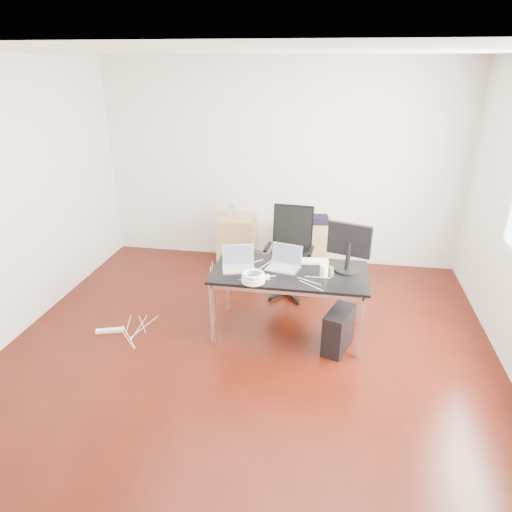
% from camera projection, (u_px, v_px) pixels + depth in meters
% --- Properties ---
extents(room_shell, '(5.00, 5.00, 5.00)m').
position_uv_depth(room_shell, '(249.00, 223.00, 4.06)').
color(room_shell, '#330C05').
rests_on(room_shell, ground).
extents(desk, '(1.60, 0.80, 0.73)m').
position_uv_depth(desk, '(290.00, 276.00, 4.74)').
color(desk, black).
rests_on(desk, ground).
extents(office_chair, '(0.51, 0.53, 1.08)m').
position_uv_depth(office_chair, '(290.00, 247.00, 5.64)').
color(office_chair, black).
rests_on(office_chair, ground).
extents(filing_cabinet_left, '(0.50, 0.50, 0.70)m').
position_uv_depth(filing_cabinet_left, '(237.00, 239.00, 6.59)').
color(filing_cabinet_left, tan).
rests_on(filing_cabinet_left, ground).
extents(filing_cabinet_right, '(0.50, 0.50, 0.70)m').
position_uv_depth(filing_cabinet_right, '(312.00, 244.00, 6.42)').
color(filing_cabinet_right, tan).
rests_on(filing_cabinet_right, ground).
extents(pc_tower, '(0.34, 0.49, 0.44)m').
position_uv_depth(pc_tower, '(339.00, 330.00, 4.63)').
color(pc_tower, black).
rests_on(pc_tower, ground).
extents(wastebasket, '(0.29, 0.29, 0.28)m').
position_uv_depth(wastebasket, '(254.00, 262.00, 6.37)').
color(wastebasket, black).
rests_on(wastebasket, ground).
extents(power_strip, '(0.30, 0.15, 0.04)m').
position_uv_depth(power_strip, '(110.00, 331.00, 4.99)').
color(power_strip, white).
rests_on(power_strip, ground).
extents(laptop_left, '(0.39, 0.33, 0.23)m').
position_uv_depth(laptop_left, '(238.00, 263.00, 4.76)').
color(laptop_left, silver).
rests_on(laptop_left, desk).
extents(laptop_right, '(0.38, 0.32, 0.23)m').
position_uv_depth(laptop_right, '(284.00, 263.00, 4.77)').
color(laptop_right, silver).
rests_on(laptop_right, desk).
extents(monitor, '(0.44, 0.26, 0.51)m').
position_uv_depth(monitor, '(349.00, 245.00, 4.63)').
color(monitor, black).
rests_on(monitor, desk).
extents(keyboard, '(0.45, 0.20, 0.02)m').
position_uv_depth(keyboard, '(308.00, 261.00, 4.92)').
color(keyboard, white).
rests_on(keyboard, desk).
extents(cup_white, '(0.10, 0.10, 0.12)m').
position_uv_depth(cup_white, '(324.00, 271.00, 4.58)').
color(cup_white, white).
rests_on(cup_white, desk).
extents(cup_brown, '(0.10, 0.10, 0.10)m').
position_uv_depth(cup_brown, '(330.00, 271.00, 4.60)').
color(cup_brown, brown).
rests_on(cup_brown, desk).
extents(cable_coil, '(0.24, 0.24, 0.11)m').
position_uv_depth(cable_coil, '(253.00, 278.00, 4.46)').
color(cable_coil, white).
rests_on(cable_coil, desk).
extents(power_adapter, '(0.08, 0.08, 0.03)m').
position_uv_depth(power_adapter, '(266.00, 277.00, 4.56)').
color(power_adapter, white).
rests_on(power_adapter, desk).
extents(speaker, '(0.10, 0.10, 0.18)m').
position_uv_depth(speaker, '(231.00, 210.00, 6.44)').
color(speaker, '#9E9E9E').
rests_on(speaker, filing_cabinet_left).
extents(navy_garment, '(0.32, 0.27, 0.09)m').
position_uv_depth(navy_garment, '(317.00, 219.00, 6.19)').
color(navy_garment, black).
rests_on(navy_garment, filing_cabinet_right).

